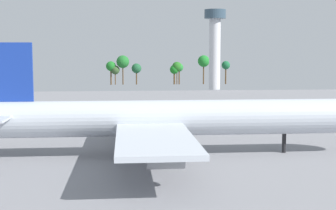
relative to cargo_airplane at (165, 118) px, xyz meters
name	(u,v)px	position (x,y,z in m)	size (l,w,h in m)	color
ground_plane	(168,155)	(0.44, 0.00, -6.20)	(273.17, 273.17, 0.00)	gray
cargo_airplane	(165,118)	(0.00, 0.00, 0.00)	(68.29, 54.95, 18.81)	silver
control_tower	(215,42)	(34.97, 141.64, 15.78)	(9.84, 9.84, 36.63)	silver
tree_line_backdrop	(158,65)	(11.35, 178.95, 3.99)	(66.80, 6.75, 15.60)	#51381E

